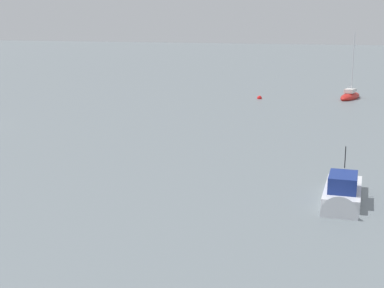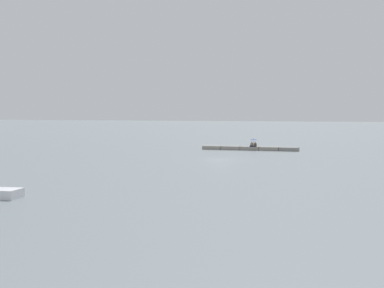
# 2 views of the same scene
# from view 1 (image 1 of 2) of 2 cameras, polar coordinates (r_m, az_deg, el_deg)

# --- Properties ---
(sailboat_red_mid) EXTENTS (6.46, 2.42, 8.60)m
(sailboat_red_mid) POSITION_cam_1_polar(r_m,az_deg,el_deg) (74.02, 15.82, 4.72)
(sailboat_red_mid) COLOR red
(sailboat_red_mid) RESTS_ON ground_plane
(motorboat_white_near) EXTENTS (6.18, 2.54, 3.37)m
(motorboat_white_near) POSITION_cam_1_polar(r_m,az_deg,el_deg) (30.03, 15.04, -5.26)
(motorboat_white_near) COLOR silver
(motorboat_white_near) RESTS_ON ground_plane
(mooring_buoy_near) EXTENTS (0.60, 0.60, 0.60)m
(mooring_buoy_near) POSITION_cam_1_polar(r_m,az_deg,el_deg) (71.48, 6.90, 4.68)
(mooring_buoy_near) COLOR red
(mooring_buoy_near) RESTS_ON ground_plane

